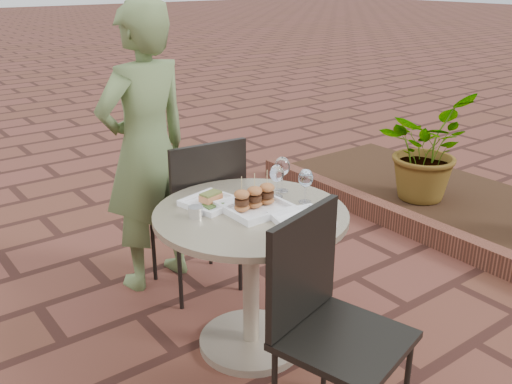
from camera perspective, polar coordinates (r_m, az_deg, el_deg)
ground at (r=3.13m, az=-1.12°, el=-13.04°), size 60.00×60.00×0.00m
cafe_table at (r=2.72m, az=-0.51°, el=-6.74°), size 0.90×0.90×0.73m
chair_far at (r=3.17m, az=-5.50°, el=-1.32°), size 0.48×0.48×0.93m
chair_near at (r=2.25m, az=6.88°, el=-11.61°), size 0.54×0.54×0.93m
diner at (r=3.27m, az=-10.92°, el=4.15°), size 0.66×0.49×1.64m
plate_salmon at (r=2.69m, az=-4.51°, el=-0.95°), size 0.27×0.27×0.06m
plate_sliders at (r=2.62m, az=-0.14°, el=-1.02°), size 0.28×0.28×0.18m
plate_tuna at (r=2.51m, az=4.53°, el=-2.71°), size 0.28×0.28×0.03m
wine_glass_right at (r=2.69m, az=5.00°, el=1.31°), size 0.07×0.07×0.17m
wine_glass_mid at (r=2.75m, az=2.10°, el=1.79°), size 0.07×0.07×0.17m
wine_glass_far at (r=2.82m, az=2.64°, el=2.50°), size 0.08×0.08×0.18m
steel_ramekin at (r=2.57m, az=-6.04°, el=-1.99°), size 0.07×0.07×0.05m
cutlery_set at (r=2.60m, az=6.30°, el=-2.23°), size 0.16×0.22×0.00m
planter_curb at (r=4.27m, az=14.08°, el=-2.68°), size 0.12×3.00×0.15m
mulch_bed at (r=4.82m, az=19.36°, el=-1.06°), size 1.30×3.00×0.06m
potted_plant_a at (r=4.66m, az=16.47°, el=4.30°), size 0.92×0.87×0.82m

